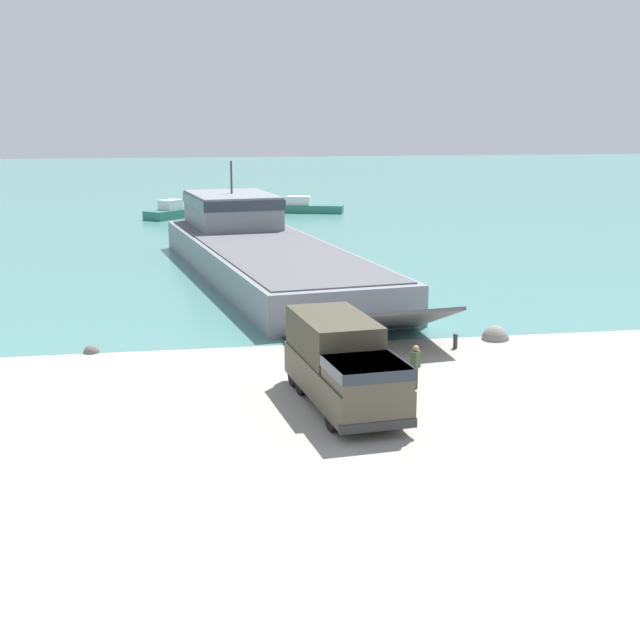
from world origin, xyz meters
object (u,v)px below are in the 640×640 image
(moored_boat_b, at_px, (173,212))
(moored_boat_a, at_px, (303,207))
(landing_craft, at_px, (260,249))
(military_truck, at_px, (343,364))
(soldier_on_ramp, at_px, (415,364))
(mooring_bollard, at_px, (455,340))

(moored_boat_b, bearing_deg, moored_boat_a, 52.25)
(landing_craft, height_order, military_truck, landing_craft)
(soldier_on_ramp, height_order, moored_boat_b, moored_boat_b)
(military_truck, bearing_deg, landing_craft, 173.92)
(landing_craft, height_order, moored_boat_b, landing_craft)
(landing_craft, distance_m, moored_boat_b, 33.94)
(landing_craft, xyz_separation_m, moored_boat_b, (-5.40, 33.50, -1.01))
(moored_boat_b, relative_size, mooring_bollard, 9.55)
(military_truck, xyz_separation_m, mooring_bollard, (6.60, 7.06, -1.19))
(moored_boat_a, height_order, mooring_bollard, moored_boat_a)
(landing_craft, height_order, soldier_on_ramp, landing_craft)
(landing_craft, distance_m, moored_boat_a, 36.99)
(soldier_on_ramp, distance_m, moored_boat_b, 60.84)
(military_truck, relative_size, moored_boat_b, 1.19)
(soldier_on_ramp, height_order, moored_boat_a, soldier_on_ramp)
(mooring_bollard, bearing_deg, moored_boat_b, 102.50)
(landing_craft, bearing_deg, mooring_bollard, -80.68)
(military_truck, distance_m, moored_boat_b, 61.89)
(military_truck, distance_m, mooring_bollard, 9.74)
(moored_boat_b, distance_m, mooring_bollard, 55.90)
(landing_craft, xyz_separation_m, military_truck, (0.09, -28.14, -0.07))
(moored_boat_b, height_order, mooring_bollard, moored_boat_b)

